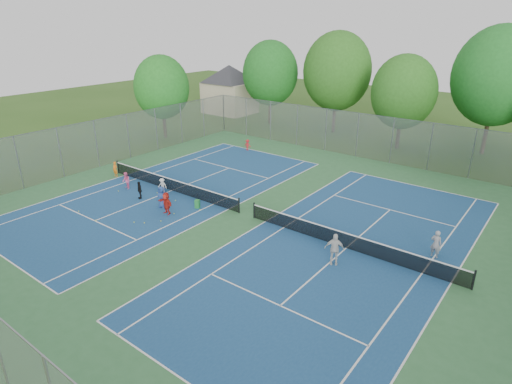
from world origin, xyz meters
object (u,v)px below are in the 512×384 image
at_px(net_left, 172,185).
at_px(instructor, 436,244).
at_px(net_right, 347,241).
at_px(ball_hopper, 197,204).
at_px(ball_crate, 162,189).

height_order(net_left, instructor, instructor).
xyz_separation_m(net_left, instructor, (18.09, 1.99, 0.32)).
bearing_deg(net_right, ball_hopper, -174.06).
distance_m(net_right, instructor, 4.56).
relative_size(net_left, instructor, 8.28).
xyz_separation_m(net_right, ball_crate, (-14.54, -0.50, -0.30)).
xyz_separation_m(net_left, ball_hopper, (3.68, -1.07, -0.16)).
relative_size(net_right, ball_hopper, 22.15).
distance_m(net_right, ball_crate, 14.55).
bearing_deg(net_left, ball_hopper, -16.27).
xyz_separation_m(ball_crate, instructor, (18.63, 2.48, 0.62)).
bearing_deg(net_right, net_left, 180.00).
bearing_deg(instructor, ball_hopper, 16.55).
xyz_separation_m(net_left, net_right, (14.00, 0.00, 0.00)).
height_order(net_right, ball_hopper, net_right).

